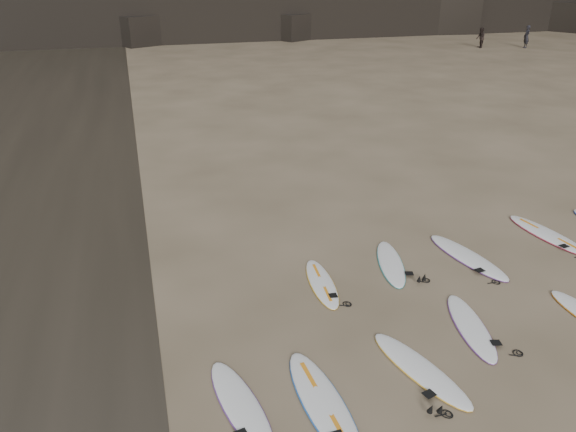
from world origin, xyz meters
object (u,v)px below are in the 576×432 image
object	(u,v)px
surfboard_5	(322,283)
surfboard_0	(323,402)
surfboard_8	(548,234)
person_a	(527,37)
surfboard_7	(468,257)
surfboard_11	(241,404)
surfboard_1	(420,369)
person_b	(481,38)
surfboard_2	(471,326)
surfboard_6	(391,263)

from	to	relation	value
surfboard_5	surfboard_0	bearing A→B (deg)	-103.80
surfboard_8	person_a	xyz separation A→B (m)	(22.33, 30.93, 0.87)
surfboard_7	surfboard_11	distance (m)	7.39
surfboard_1	person_a	xyz separation A→B (m)	(28.27, 34.97, 0.87)
surfboard_0	surfboard_1	bearing A→B (deg)	6.02
surfboard_1	surfboard_7	distance (m)	4.73
surfboard_11	person_a	size ratio (longest dim) A/B	1.32
surfboard_5	surfboard_11	world-z (taller)	surfboard_11
surfboard_0	surfboard_5	xyz separation A→B (m)	(1.22, 3.66, -0.01)
surfboard_8	surfboard_1	bearing A→B (deg)	-153.69
surfboard_7	person_b	size ratio (longest dim) A/B	1.62
surfboard_0	surfboard_2	size ratio (longest dim) A/B	1.17
surfboard_5	person_b	size ratio (longest dim) A/B	1.34
surfboard_1	person_a	distance (m)	44.97
person_a	surfboard_6	bearing A→B (deg)	-29.84
surfboard_8	person_b	bearing A→B (deg)	51.99
surfboard_0	surfboard_2	xyz separation A→B (m)	(3.60, 1.24, -0.01)
surfboard_7	person_b	distance (m)	38.83
surfboard_1	surfboard_8	world-z (taller)	surfboard_8
surfboard_2	surfboard_8	distance (m)	5.34
surfboard_0	surfboard_7	world-z (taller)	surfboard_0
surfboard_11	person_a	distance (m)	47.14
surfboard_0	person_b	bearing A→B (deg)	50.36
person_a	surfboard_8	bearing A→B (deg)	-24.71
surfboard_6	person_a	xyz separation A→B (m)	(27.10, 31.22, 0.88)
surfboard_5	surfboard_11	distance (m)	4.20
surfboard_2	surfboard_5	bearing A→B (deg)	146.73
surfboard_6	surfboard_2	bearing A→B (deg)	-65.58
surfboard_1	surfboard_6	world-z (taller)	surfboard_1
surfboard_7	surfboard_8	bearing A→B (deg)	-0.28
surfboard_5	surfboard_7	distance (m)	3.93
surfboard_6	surfboard_8	xyz separation A→B (m)	(4.77, 0.29, 0.01)
surfboard_5	person_b	bearing A→B (deg)	56.94
surfboard_6	surfboard_8	bearing A→B (deg)	19.03
person_b	surfboard_1	bearing A→B (deg)	-18.75
surfboard_1	surfboard_2	world-z (taller)	surfboard_1
person_b	surfboard_2	bearing A→B (deg)	-17.61
surfboard_1	surfboard_11	distance (m)	3.33
surfboard_0	surfboard_8	bearing A→B (deg)	25.33
surfboard_5	surfboard_2	bearing A→B (deg)	-40.85
surfboard_7	surfboard_11	world-z (taller)	surfboard_7
surfboard_11	person_a	xyz separation A→B (m)	(31.60, 34.97, 0.88)
surfboard_11	person_b	size ratio (longest dim) A/B	1.46
surfboard_5	surfboard_6	distance (m)	1.98
surfboard_5	surfboard_6	size ratio (longest dim) A/B	0.95
surfboard_8	surfboard_6	bearing A→B (deg)	175.61
surfboard_1	surfboard_11	bearing A→B (deg)	164.34
surfboard_2	surfboard_6	distance (m)	2.88
surfboard_1	surfboard_6	bearing A→B (deg)	56.96
surfboard_2	surfboard_6	xyz separation A→B (m)	(-0.44, 2.84, -0.00)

